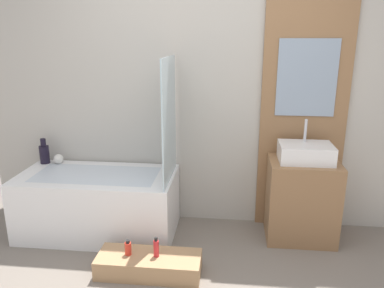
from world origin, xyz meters
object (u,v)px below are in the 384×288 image
(vase_round_light, at_px, (59,159))
(bottle_soap_primary, at_px, (128,248))
(sink, at_px, (306,153))
(vase_tall_dark, at_px, (44,153))
(bathtub, at_px, (99,203))
(wooden_step_bench, at_px, (149,264))
(bottle_soap_secondary, at_px, (156,248))

(vase_round_light, relative_size, bottle_soap_primary, 0.76)
(sink, height_order, vase_round_light, sink)
(vase_round_light, bearing_deg, vase_tall_dark, 179.63)
(bathtub, distance_m, bottle_soap_primary, 0.73)
(bathtub, distance_m, vase_round_light, 0.62)
(wooden_step_bench, distance_m, vase_tall_dark, 1.57)
(vase_round_light, bearing_deg, wooden_step_bench, -38.04)
(bathtub, relative_size, bottle_soap_secondary, 8.75)
(bathtub, xyz_separation_m, bottle_soap_primary, (0.43, -0.58, -0.08))
(vase_tall_dark, height_order, bottle_soap_secondary, vase_tall_dark)
(sink, bearing_deg, bottle_soap_secondary, -149.84)
(vase_tall_dark, distance_m, bottle_soap_secondary, 1.56)
(bathtub, relative_size, vase_tall_dark, 5.69)
(wooden_step_bench, distance_m, vase_round_light, 1.44)
(vase_tall_dark, relative_size, vase_round_light, 2.64)
(wooden_step_bench, height_order, vase_round_light, vase_round_light)
(vase_tall_dark, bearing_deg, sink, -3.45)
(wooden_step_bench, height_order, sink, sink)
(sink, distance_m, vase_tall_dark, 2.43)
(bathtub, xyz_separation_m, wooden_step_bench, (0.59, -0.58, -0.21))
(sink, height_order, bottle_soap_secondary, sink)
(sink, xyz_separation_m, vase_round_light, (-2.28, 0.15, -0.19))
(vase_round_light, bearing_deg, bottle_soap_secondary, -36.53)
(bottle_soap_secondary, bearing_deg, vase_tall_dark, 146.58)
(bathtub, distance_m, sink, 1.89)
(bathtub, relative_size, sink, 3.13)
(bathtub, bearing_deg, bottle_soap_primary, -53.24)
(bottle_soap_secondary, bearing_deg, sink, 30.16)
(bathtub, xyz_separation_m, sink, (1.82, 0.10, 0.52))
(vase_round_light, bearing_deg, bathtub, -27.97)
(bathtub, xyz_separation_m, vase_round_light, (-0.46, 0.25, 0.33))
(vase_tall_dark, bearing_deg, bottle_soap_secondary, -33.42)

